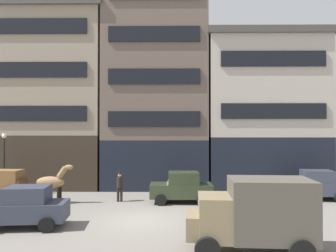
{
  "coord_description": "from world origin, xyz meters",
  "views": [
    {
      "loc": [
        1.53,
        -15.82,
        4.29
      ],
      "look_at": [
        1.36,
        2.11,
        4.57
      ],
      "focal_mm": 35.18,
      "sensor_mm": 36.0,
      "label": 1
    }
  ],
  "objects_px": {
    "draft_horse": "(52,182)",
    "sedan_dark": "(315,185)",
    "sedan_light": "(25,207)",
    "sedan_parked_curb": "(182,187)",
    "cargo_wagon": "(3,184)",
    "streetlamp_curbside": "(4,155)",
    "pedestrian_officer": "(120,185)",
    "fire_hydrant_curbside": "(248,189)",
    "delivery_truck_near": "(254,213)"
  },
  "relations": [
    {
      "from": "streetlamp_curbside",
      "to": "cargo_wagon",
      "type": "bearing_deg",
      "value": -64.22
    },
    {
      "from": "sedan_parked_curb",
      "to": "streetlamp_curbside",
      "type": "relative_size",
      "value": 0.9
    },
    {
      "from": "cargo_wagon",
      "to": "delivery_truck_near",
      "type": "relative_size",
      "value": 0.67
    },
    {
      "from": "sedan_dark",
      "to": "sedan_light",
      "type": "xyz_separation_m",
      "value": [
        -15.54,
        -6.15,
        0.0
      ]
    },
    {
      "from": "sedan_light",
      "to": "streetlamp_curbside",
      "type": "distance_m",
      "value": 9.02
    },
    {
      "from": "pedestrian_officer",
      "to": "streetlamp_curbside",
      "type": "xyz_separation_m",
      "value": [
        -8.12,
        2.0,
        1.69
      ]
    },
    {
      "from": "cargo_wagon",
      "to": "draft_horse",
      "type": "xyz_separation_m",
      "value": [
        2.95,
        -0.0,
        0.12
      ]
    },
    {
      "from": "draft_horse",
      "to": "sedan_parked_curb",
      "type": "relative_size",
      "value": 0.63
    },
    {
      "from": "sedan_dark",
      "to": "pedestrian_officer",
      "type": "bearing_deg",
      "value": -176.74
    },
    {
      "from": "sedan_light",
      "to": "streetlamp_curbside",
      "type": "height_order",
      "value": "streetlamp_curbside"
    },
    {
      "from": "draft_horse",
      "to": "sedan_dark",
      "type": "bearing_deg",
      "value": 4.4
    },
    {
      "from": "sedan_dark",
      "to": "delivery_truck_near",
      "type": "bearing_deg",
      "value": -123.92
    },
    {
      "from": "sedan_parked_curb",
      "to": "cargo_wagon",
      "type": "bearing_deg",
      "value": -178.42
    },
    {
      "from": "draft_horse",
      "to": "streetlamp_curbside",
      "type": "xyz_separation_m",
      "value": [
        -4.18,
        2.55,
        1.4
      ]
    },
    {
      "from": "pedestrian_officer",
      "to": "sedan_dark",
      "type": "bearing_deg",
      "value": 3.26
    },
    {
      "from": "pedestrian_officer",
      "to": "streetlamp_curbside",
      "type": "height_order",
      "value": "streetlamp_curbside"
    },
    {
      "from": "sedan_light",
      "to": "fire_hydrant_curbside",
      "type": "bearing_deg",
      "value": 32.74
    },
    {
      "from": "pedestrian_officer",
      "to": "streetlamp_curbside",
      "type": "relative_size",
      "value": 0.44
    },
    {
      "from": "streetlamp_curbside",
      "to": "sedan_light",
      "type": "bearing_deg",
      "value": -57.44
    },
    {
      "from": "sedan_light",
      "to": "pedestrian_officer",
      "type": "relative_size",
      "value": 2.14
    },
    {
      "from": "draft_horse",
      "to": "sedan_light",
      "type": "height_order",
      "value": "draft_horse"
    },
    {
      "from": "draft_horse",
      "to": "sedan_light",
      "type": "xyz_separation_m",
      "value": [
        0.58,
        -4.91,
        -0.36
      ]
    },
    {
      "from": "cargo_wagon",
      "to": "fire_hydrant_curbside",
      "type": "distance_m",
      "value": 15.41
    },
    {
      "from": "sedan_dark",
      "to": "pedestrian_officer",
      "type": "relative_size",
      "value": 2.15
    },
    {
      "from": "fire_hydrant_curbside",
      "to": "sedan_parked_curb",
      "type": "bearing_deg",
      "value": -153.22
    },
    {
      "from": "cargo_wagon",
      "to": "streetlamp_curbside",
      "type": "bearing_deg",
      "value": 115.78
    },
    {
      "from": "pedestrian_officer",
      "to": "sedan_light",
      "type": "bearing_deg",
      "value": -121.63
    },
    {
      "from": "cargo_wagon",
      "to": "sedan_dark",
      "type": "bearing_deg",
      "value": 3.72
    },
    {
      "from": "sedan_dark",
      "to": "sedan_parked_curb",
      "type": "bearing_deg",
      "value": -173.6
    },
    {
      "from": "streetlamp_curbside",
      "to": "pedestrian_officer",
      "type": "bearing_deg",
      "value": -13.83
    },
    {
      "from": "draft_horse",
      "to": "sedan_dark",
      "type": "distance_m",
      "value": 16.17
    },
    {
      "from": "delivery_truck_near",
      "to": "sedan_dark",
      "type": "relative_size",
      "value": 1.15
    },
    {
      "from": "streetlamp_curbside",
      "to": "draft_horse",
      "type": "bearing_deg",
      "value": -31.38
    },
    {
      "from": "sedan_dark",
      "to": "sedan_light",
      "type": "bearing_deg",
      "value": -158.41
    },
    {
      "from": "sedan_parked_curb",
      "to": "pedestrian_officer",
      "type": "distance_m",
      "value": 3.77
    },
    {
      "from": "sedan_dark",
      "to": "sedan_light",
      "type": "height_order",
      "value": "same"
    },
    {
      "from": "streetlamp_curbside",
      "to": "sedan_parked_curb",
      "type": "bearing_deg",
      "value": -10.73
    },
    {
      "from": "cargo_wagon",
      "to": "sedan_parked_curb",
      "type": "height_order",
      "value": "cargo_wagon"
    },
    {
      "from": "delivery_truck_near",
      "to": "sedan_parked_curb",
      "type": "bearing_deg",
      "value": 105.4
    },
    {
      "from": "delivery_truck_near",
      "to": "pedestrian_officer",
      "type": "bearing_deg",
      "value": 125.46
    },
    {
      "from": "sedan_light",
      "to": "streetlamp_curbside",
      "type": "bearing_deg",
      "value": 122.56
    },
    {
      "from": "cargo_wagon",
      "to": "fire_hydrant_curbside",
      "type": "relative_size",
      "value": 3.61
    },
    {
      "from": "sedan_parked_curb",
      "to": "fire_hydrant_curbside",
      "type": "distance_m",
      "value": 5.09
    },
    {
      "from": "streetlamp_curbside",
      "to": "fire_hydrant_curbside",
      "type": "xyz_separation_m",
      "value": [
        16.4,
        0.03,
        -2.24
      ]
    },
    {
      "from": "pedestrian_officer",
      "to": "fire_hydrant_curbside",
      "type": "bearing_deg",
      "value": 13.77
    },
    {
      "from": "sedan_light",
      "to": "fire_hydrant_curbside",
      "type": "xyz_separation_m",
      "value": [
        11.64,
        7.49,
        -0.49
      ]
    },
    {
      "from": "sedan_parked_curb",
      "to": "streetlamp_curbside",
      "type": "distance_m",
      "value": 12.22
    },
    {
      "from": "sedan_light",
      "to": "pedestrian_officer",
      "type": "bearing_deg",
      "value": 58.37
    },
    {
      "from": "draft_horse",
      "to": "fire_hydrant_curbside",
      "type": "distance_m",
      "value": 12.52
    },
    {
      "from": "streetlamp_curbside",
      "to": "fire_hydrant_curbside",
      "type": "distance_m",
      "value": 16.56
    }
  ]
}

